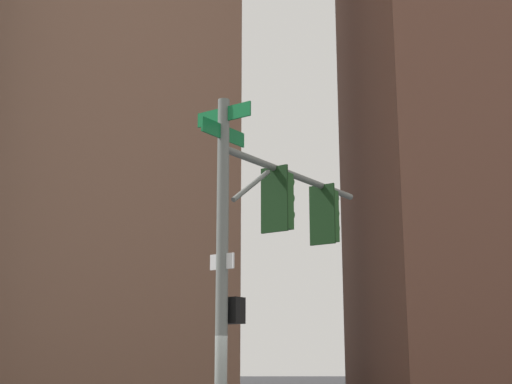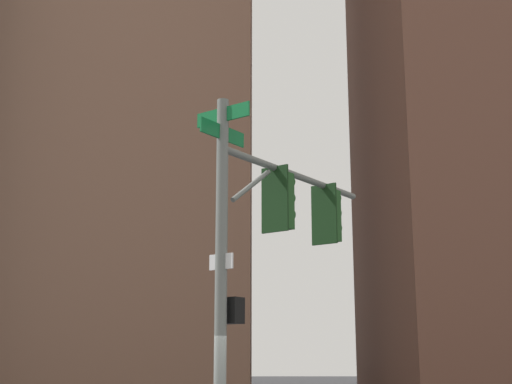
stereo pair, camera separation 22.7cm
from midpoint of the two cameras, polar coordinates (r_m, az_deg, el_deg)
The scene contains 2 objects.
signal_pole_assembly at distance 12.40m, azimuth 0.93°, elevation -3.24°, with size 3.02×3.92×6.24m.
building_brick_midblock at distance 54.38m, azimuth -13.44°, elevation 10.79°, with size 22.54×17.11×47.80m, color #845B47.
Camera 1 is at (-0.49, 10.97, 2.12)m, focal length 50.85 mm.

